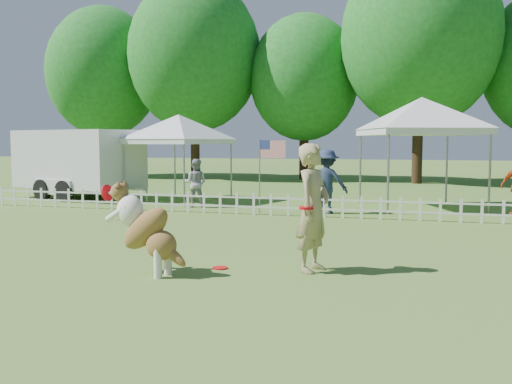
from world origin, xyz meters
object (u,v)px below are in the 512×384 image
handler (313,208)px  flag_pole (260,176)px  canopy_tent_right (421,154)px  spectator_a (196,183)px  canopy_tent_left (179,159)px  dog (147,229)px  frisbee_on_turf (220,268)px  spectator_b (327,181)px  cargo_trailer (79,164)px

handler → flag_pole: size_ratio=0.94×
canopy_tent_right → flag_pole: bearing=-169.6°
spectator_a → canopy_tent_left: bearing=-58.8°
dog → frisbee_on_turf: bearing=47.2°
handler → spectator_a: handler is taller
spectator_a → canopy_tent_right: bearing=-171.9°
frisbee_on_turf → canopy_tent_right: canopy_tent_right is taller
flag_pole → spectator_b: bearing=19.0°
spectator_b → dog: bearing=85.0°
spectator_a → spectator_b: 4.23m
handler → cargo_trailer: (-10.39, 9.29, 0.25)m
canopy_tent_right → spectator_a: size_ratio=2.20×
canopy_tent_left → canopy_tent_right: canopy_tent_right is taller
dog → spectator_b: (1.42, 8.32, 0.21)m
flag_pole → canopy_tent_right: bearing=34.9°
dog → cargo_trailer: (-7.98, 10.23, 0.55)m
cargo_trailer → spectator_b: size_ratio=3.12×
frisbee_on_turf → spectator_b: (0.48, 7.64, 0.91)m
handler → dog: bearing=125.4°
flag_pole → spectator_b: size_ratio=1.16×
canopy_tent_left → flag_pole: bearing=-19.4°
canopy_tent_left → spectator_a: size_ratio=1.93×
canopy_tent_left → cargo_trailer: canopy_tent_left is taller
frisbee_on_turf → canopy_tent_left: size_ratio=0.08×
handler → canopy_tent_right: canopy_tent_right is taller
spectator_b → handler: bearing=102.3°
cargo_trailer → spectator_b: (9.40, -1.90, -0.34)m
canopy_tent_left → spectator_a: bearing=-36.2°
canopy_tent_left → spectator_a: 2.25m
frisbee_on_turf → canopy_tent_right: size_ratio=0.07×
frisbee_on_turf → flag_pole: (-1.38, 7.12, 1.06)m
dog → spectator_b: size_ratio=0.77×
canopy_tent_left → canopy_tent_right: bearing=16.6°
frisbee_on_turf → canopy_tent_right: 10.40m
canopy_tent_right → spectator_b: 3.43m
dog → frisbee_on_turf: (0.94, 0.68, -0.70)m
handler → canopy_tent_right: (1.55, 9.56, 0.66)m
canopy_tent_left → flag_pole: canopy_tent_left is taller
canopy_tent_right → spectator_a: bearing=173.6°
handler → cargo_trailer: bearing=62.4°
flag_pole → frisbee_on_turf: bearing=-75.6°
handler → frisbee_on_turf: 1.79m
handler → flag_pole: 7.44m
cargo_trailer → spectator_a: size_ratio=3.78×
dog → spectator_a: 9.16m
dog → cargo_trailer: cargo_trailer is taller
cargo_trailer → flag_pole: (7.54, -2.42, -0.19)m
canopy_tent_left → handler: bearing=-39.5°
flag_pole → spectator_b: 1.93m
canopy_tent_left → cargo_trailer: size_ratio=0.51×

